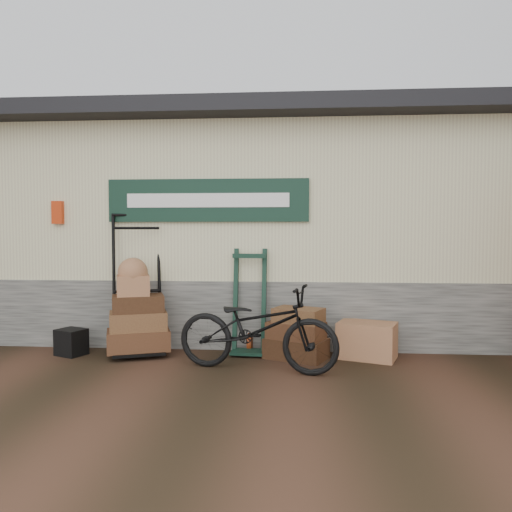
% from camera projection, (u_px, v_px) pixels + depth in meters
% --- Properties ---
extents(ground, '(80.00, 80.00, 0.00)m').
position_uv_depth(ground, '(220.00, 371.00, 5.53)').
color(ground, black).
rests_on(ground, ground).
extents(station_building, '(14.40, 4.10, 3.20)m').
position_uv_depth(station_building, '(244.00, 227.00, 8.18)').
color(station_building, '#4C4C47').
rests_on(station_building, ground).
extents(porter_trolley, '(1.09, 0.95, 1.82)m').
position_uv_depth(porter_trolley, '(137.00, 282.00, 6.35)').
color(porter_trolley, black).
rests_on(porter_trolley, ground).
extents(green_barrow, '(0.50, 0.44, 1.33)m').
position_uv_depth(green_barrow, '(249.00, 301.00, 6.33)').
color(green_barrow, black).
rests_on(green_barrow, ground).
extents(suitcase_stack, '(0.83, 0.70, 0.63)m').
position_uv_depth(suitcase_stack, '(296.00, 333.00, 6.08)').
color(suitcase_stack, '#371F11').
rests_on(suitcase_stack, ground).
extents(wicker_hamper, '(0.79, 0.65, 0.44)m').
position_uv_depth(wicker_hamper, '(367.00, 340.00, 6.09)').
color(wicker_hamper, brown).
rests_on(wicker_hamper, ground).
extents(black_trunk, '(0.41, 0.39, 0.33)m').
position_uv_depth(black_trunk, '(71.00, 342.00, 6.25)').
color(black_trunk, black).
rests_on(black_trunk, ground).
extents(bicycle, '(1.02, 1.93, 1.07)m').
position_uv_depth(bicycle, '(257.00, 323.00, 5.53)').
color(bicycle, black).
rests_on(bicycle, ground).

